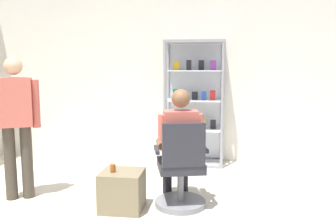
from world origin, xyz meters
TOP-DOWN VIEW (x-y plane):
  - back_wall at (0.00, 3.00)m, footprint 6.00×0.10m
  - display_cabinet_main at (0.40, 2.76)m, footprint 0.90×0.45m
  - office_chair at (0.37, 0.99)m, footprint 0.62×0.59m
  - seated_shopkeeper at (0.33, 1.15)m, footprint 0.55×0.62m
  - storage_crate at (-0.25, 0.85)m, footprint 0.44×0.40m
  - tea_glass at (-0.34, 0.82)m, footprint 0.06×0.06m
  - standing_customer at (-1.52, 1.02)m, footprint 0.48×0.35m

SIDE VIEW (x-z plane):
  - storage_crate at x=-0.25m, z-range 0.00..0.42m
  - office_chair at x=0.37m, z-range -0.09..0.87m
  - tea_glass at x=-0.34m, z-range 0.42..0.51m
  - seated_shopkeeper at x=0.33m, z-range 0.07..1.36m
  - standing_customer at x=-1.52m, z-range 0.12..1.75m
  - display_cabinet_main at x=0.40m, z-range 0.01..1.91m
  - back_wall at x=0.00m, z-range 0.00..2.70m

